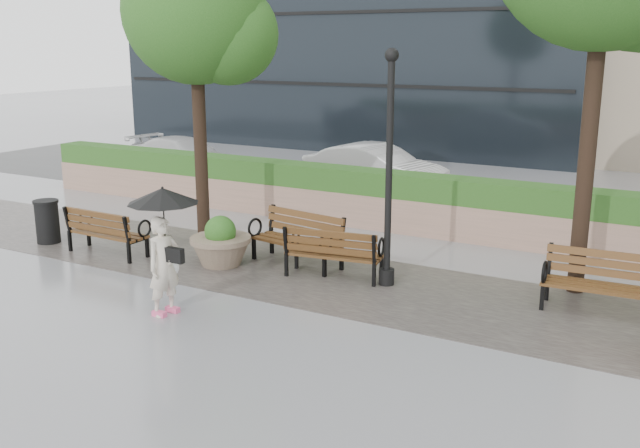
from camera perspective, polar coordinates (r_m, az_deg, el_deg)
The scene contains 15 objects.
ground at distance 10.35m, azimuth -2.83°, elevation -9.86°, with size 100.00×100.00×0.00m, color gray.
cobble_strip at distance 12.81m, azimuth 4.34°, elevation -5.05°, with size 28.00×3.20×0.01m, color #383330.
hedge_wall at distance 16.21m, azimuth 10.39°, elevation 1.30°, with size 24.00×0.80×1.35m.
asphalt_street at distance 20.10m, azimuth 14.06°, elevation 1.65°, with size 40.00×7.00×0.00m, color black.
bench_0 at distance 15.28m, azimuth -16.64°, elevation -1.33°, with size 1.82×0.76×0.96m.
bench_1 at distance 13.97m, azimuth -1.86°, elevation -2.08°, with size 2.00×1.06×1.02m.
bench_2 at distance 13.20m, azimuth 1.09°, elevation -3.14°, with size 1.87×0.98×0.96m.
bench_3 at distance 12.32m, azimuth 21.61°, elevation -5.40°, with size 1.89×0.84×0.99m.
planter_left at distance 14.04m, azimuth -7.94°, elevation -1.77°, with size 1.19×1.19×1.00m.
trash_bin at distance 16.57m, azimuth -20.97°, elevation 0.10°, with size 0.54×0.54×0.90m, color black.
lamppost at distance 12.49m, azimuth 5.51°, elevation 3.14°, with size 0.28×0.28×4.16m.
tree_0 at distance 15.44m, azimuth -9.32°, elevation 15.93°, with size 3.14×2.99×6.37m.
car_left at distance 23.96m, azimuth -10.77°, elevation 5.31°, with size 1.75×4.29×1.25m, color silver.
car_right at distance 20.72m, azimuth 4.46°, elevation 4.39°, with size 1.49×4.28×1.41m, color silver.
pedestrian at distance 11.45m, azimuth -12.39°, elevation -1.16°, with size 1.12×1.12×2.05m.
Camera 1 is at (5.06, -7.99, 4.21)m, focal length 40.00 mm.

